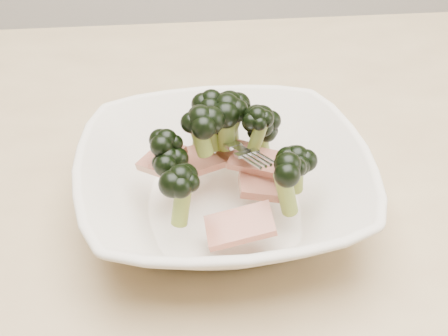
{
  "coord_description": "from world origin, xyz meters",
  "views": [
    {
      "loc": [
        -0.07,
        -0.48,
        1.12
      ],
      "look_at": [
        -0.03,
        -0.04,
        0.8
      ],
      "focal_mm": 50.0,
      "sensor_mm": 36.0,
      "label": 1
    }
  ],
  "objects": [
    {
      "name": "broccoli_dish",
      "position": [
        -0.03,
        -0.04,
        0.79
      ],
      "size": [
        0.27,
        0.27,
        0.11
      ],
      "color": "beige",
      "rests_on": "dining_table"
    },
    {
      "name": "dining_table",
      "position": [
        0.0,
        0.0,
        0.65
      ],
      "size": [
        1.2,
        0.8,
        0.75
      ],
      "color": "tan",
      "rests_on": "ground"
    }
  ]
}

